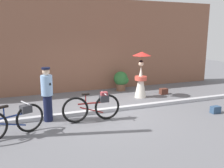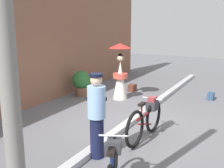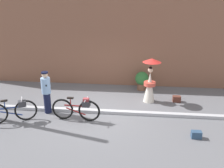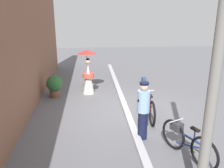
% 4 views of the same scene
% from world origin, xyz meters
% --- Properties ---
extents(ground_plane, '(30.00, 30.00, 0.00)m').
position_xyz_m(ground_plane, '(0.00, 0.00, 0.00)').
color(ground_plane, slate).
extents(building_wall, '(14.00, 0.40, 4.08)m').
position_xyz_m(building_wall, '(0.00, 3.42, 2.04)').
color(building_wall, brown).
rests_on(building_wall, ground_plane).
extents(sidewalk_curb, '(14.00, 0.20, 0.12)m').
position_xyz_m(sidewalk_curb, '(0.00, 0.00, 0.06)').
color(sidewalk_curb, '#B2B2B7').
rests_on(sidewalk_curb, ground_plane).
extents(bicycle_far_side, '(1.76, 0.48, 0.87)m').
position_xyz_m(bicycle_far_side, '(-0.60, -0.65, 0.45)').
color(bicycle_far_side, black).
rests_on(bicycle_far_side, ground_plane).
extents(person_officer, '(0.34, 0.36, 1.62)m').
position_xyz_m(person_officer, '(-1.87, -0.17, 0.86)').
color(person_officer, '#141938').
rests_on(person_officer, ground_plane).
extents(person_with_parasol, '(0.75, 0.75, 1.86)m').
position_xyz_m(person_with_parasol, '(2.01, 1.31, 0.91)').
color(person_with_parasol, silver).
rests_on(person_with_parasol, ground_plane).
extents(potted_plant_by_door, '(0.66, 0.64, 0.88)m').
position_xyz_m(potted_plant_by_door, '(1.73, 2.67, 0.49)').
color(potted_plant_by_door, brown).
rests_on(potted_plant_by_door, ground_plane).
extents(backpack_on_pavement, '(0.33, 0.23, 0.25)m').
position_xyz_m(backpack_on_pavement, '(3.17, 1.37, 0.13)').
color(backpack_on_pavement, '#592D23').
rests_on(backpack_on_pavement, ground_plane).
extents(backpack_spare, '(0.31, 0.19, 0.23)m').
position_xyz_m(backpack_spare, '(3.36, -1.42, 0.12)').
color(backpack_spare, navy).
rests_on(backpack_spare, ground_plane).
extents(utility_pole, '(0.18, 0.18, 4.80)m').
position_xyz_m(utility_pole, '(-4.24, -0.70, 2.40)').
color(utility_pole, slate).
rests_on(utility_pole, ground_plane).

